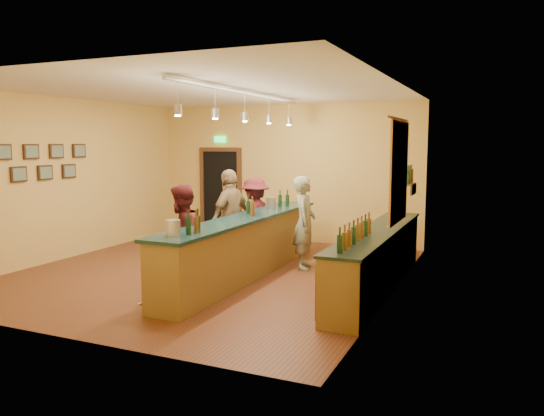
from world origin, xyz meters
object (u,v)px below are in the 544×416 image
at_px(back_counter, 377,258).
at_px(customer_c, 255,217).
at_px(tasting_bar, 245,242).
at_px(customer_a, 182,237).
at_px(bartender, 305,223).
at_px(bar_stool, 374,233).
at_px(customer_b, 231,219).

relative_size(back_counter, customer_c, 2.81).
xyz_separation_m(tasting_bar, customer_a, (-0.55, -1.13, 0.23)).
distance_m(bartender, bar_stool, 1.61).
bearing_deg(bartender, back_counter, -131.77).
height_order(back_counter, tasting_bar, tasting_bar).
relative_size(customer_b, bar_stool, 2.64).
height_order(tasting_bar, customer_c, customer_c).
relative_size(bartender, bar_stool, 2.46).
distance_m(back_counter, bar_stool, 2.09).
bearing_deg(back_counter, tasting_bar, -175.41).
distance_m(back_counter, customer_b, 2.86).
height_order(customer_a, bar_stool, customer_a).
distance_m(customer_a, bar_stool, 4.05).
relative_size(customer_a, customer_c, 1.03).
height_order(back_counter, customer_a, customer_a).
bearing_deg(customer_a, bartender, 127.13).
height_order(bartender, customer_c, bartender).
xyz_separation_m(back_counter, bar_stool, (-0.52, 2.02, 0.06)).
bearing_deg(customer_c, tasting_bar, 25.06).
distance_m(tasting_bar, customer_c, 1.64).
bearing_deg(customer_c, bar_stool, 111.78).
relative_size(back_counter, customer_b, 2.49).
xyz_separation_m(tasting_bar, customer_b, (-0.55, 0.50, 0.31)).
bearing_deg(bar_stool, customer_a, -124.38).
distance_m(bartender, customer_a, 2.47).
height_order(tasting_bar, bar_stool, tasting_bar).
xyz_separation_m(back_counter, bartender, (-1.54, 0.81, 0.37)).
distance_m(customer_a, customer_c, 2.66).
distance_m(bartender, customer_b, 1.36).
bearing_deg(customer_b, customer_a, 8.39).
bearing_deg(customer_b, customer_c, -171.61).
xyz_separation_m(customer_b, bar_stool, (2.28, 1.70, -0.37)).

